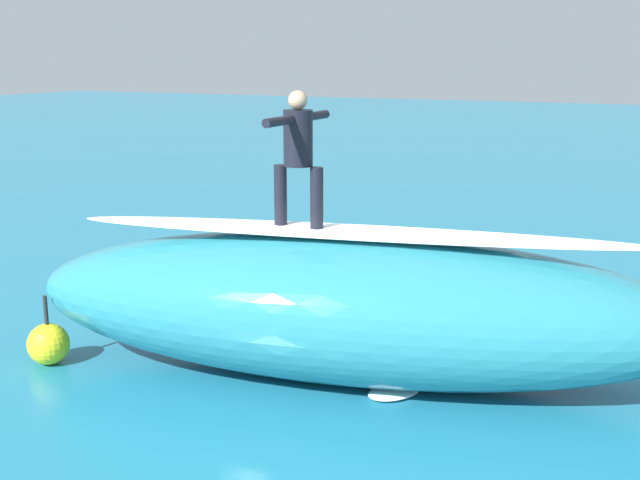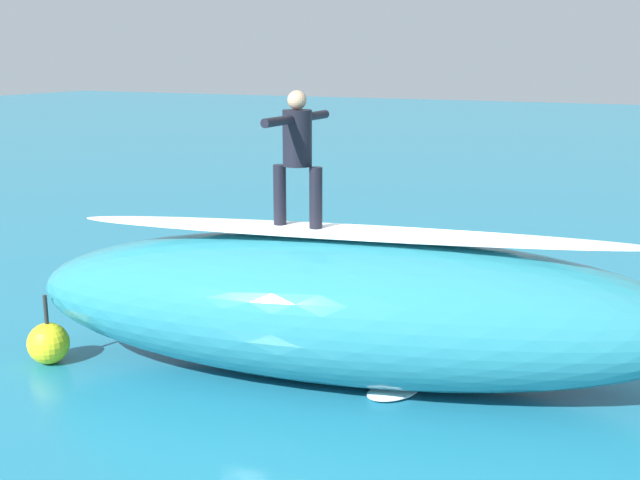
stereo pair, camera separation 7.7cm
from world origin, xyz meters
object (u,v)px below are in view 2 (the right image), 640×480
object	(u,v)px
surfboard_paddling	(337,301)
surfer_paddling	(340,293)
surfer_riding	(297,148)
buoy_marker	(48,343)
surfboard_riding	(298,229)

from	to	relation	value
surfboard_paddling	surfer_paddling	world-z (taller)	surfer_paddling
surfer_riding	surfer_paddling	world-z (taller)	surfer_riding
surfer_riding	surfboard_paddling	world-z (taller)	surfer_riding
surfer_riding	buoy_marker	distance (m)	4.30
buoy_marker	surfboard_paddling	bearing A→B (deg)	-119.88
surfer_riding	surfboard_paddling	xyz separation A→B (m)	(0.80, -2.94, -2.90)
surfboard_riding	buoy_marker	world-z (taller)	surfboard_riding
surfboard_riding	surfboard_paddling	distance (m)	3.58
buoy_marker	surfboard_riding	bearing A→B (deg)	-159.48
surfboard_paddling	buoy_marker	xyz separation A→B (m)	(2.37, 4.13, 0.25)
surfer_riding	buoy_marker	bearing A→B (deg)	20.92
surfboard_riding	surfer_paddling	world-z (taller)	surfboard_riding
surfboard_riding	surfer_riding	world-z (taller)	surfer_riding
surfboard_riding	buoy_marker	size ratio (longest dim) A/B	2.39
surfboard_riding	surfer_paddling	size ratio (longest dim) A/B	1.63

